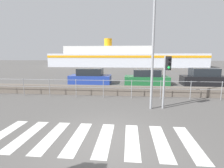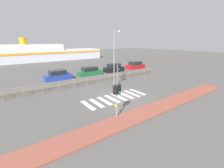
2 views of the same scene
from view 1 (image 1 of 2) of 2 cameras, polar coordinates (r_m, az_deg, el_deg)
The scene contains 10 objects.
ground_plane at distance 6.02m, azimuth -1.95°, elevation -17.47°, with size 160.00×160.00×0.00m, color #565451.
crosswalk at distance 6.10m, azimuth -6.80°, elevation -17.13°, with size 6.75×2.40×0.01m.
seawall at distance 12.02m, azimuth 2.02°, elevation -2.14°, with size 25.98×0.55×0.61m.
harbor_fence at distance 11.08m, azimuth 1.76°, elevation -0.67°, with size 23.42×0.04×1.18m.
traffic_light_far at distance 9.13m, azimuth 17.47°, elevation 4.21°, with size 0.34×0.32×2.66m.
streetlamp at distance 8.77m, azimuth 13.71°, elevation 18.80°, with size 0.32×1.23×6.84m.
ferry_boat at distance 41.57m, azimuth 3.40°, elevation 8.47°, with size 35.23×6.84×6.47m.
parked_car_blue at distance 16.98m, azimuth -7.10°, elevation 2.27°, with size 3.93×1.79×1.45m.
parked_car_green at distance 16.66m, azimuth 11.21°, elevation 1.95°, with size 4.06×1.76×1.39m.
parked_car_black at distance 17.89m, azimuth 27.68°, elevation 1.75°, with size 3.80×1.72×1.54m.
Camera 1 is at (0.71, -5.32, 2.73)m, focal length 28.00 mm.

